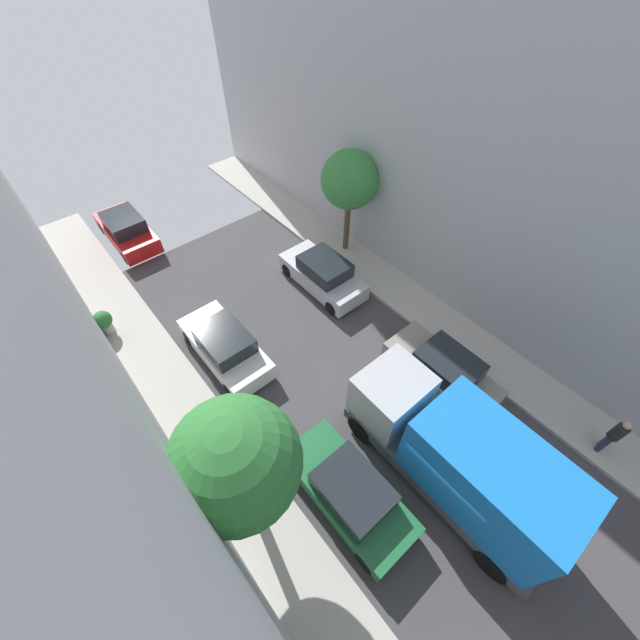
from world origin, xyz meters
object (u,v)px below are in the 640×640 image
at_px(potted_plant_4, 104,321).
at_px(pedestrian, 614,435).
at_px(parked_car_right_2, 443,371).
at_px(delivery_truck, 460,458).
at_px(parked_car_left_2, 349,492).
at_px(parked_car_left_3, 225,346).
at_px(street_tree_2, 235,463).
at_px(parked_car_right_3, 323,274).
at_px(street_tree_1, 350,180).
at_px(parked_car_left_4, 127,230).

bearing_deg(potted_plant_4, pedestrian, -55.50).
bearing_deg(potted_plant_4, parked_car_right_2, -50.04).
bearing_deg(pedestrian, delivery_truck, 150.69).
xyz_separation_m(parked_car_left_2, pedestrian, (7.31, -4.09, 0.35)).
xyz_separation_m(parked_car_left_3, potted_plant_4, (-3.07, 4.13, 0.05)).
distance_m(pedestrian, potted_plant_4, 18.32).
xyz_separation_m(street_tree_2, potted_plant_4, (-0.73, 9.69, -3.55)).
relative_size(parked_car_left_2, delivery_truck, 0.64).
height_order(parked_car_right_3, street_tree_1, street_tree_1).
bearing_deg(delivery_truck, street_tree_1, 63.11).
relative_size(parked_car_left_3, street_tree_2, 0.74).
xyz_separation_m(parked_car_left_3, street_tree_2, (-2.34, -5.56, 3.60)).
bearing_deg(parked_car_left_4, parked_car_left_3, -90.00).
xyz_separation_m(parked_car_left_2, street_tree_1, (7.91, 8.77, 3.04)).
xyz_separation_m(parked_car_left_4, potted_plant_4, (-3.07, -5.28, 0.05)).
xyz_separation_m(parked_car_left_4, street_tree_2, (-2.34, -14.97, 3.60)).
distance_m(parked_car_right_3, street_tree_1, 4.14).
relative_size(parked_car_right_3, street_tree_2, 0.74).
bearing_deg(street_tree_2, delivery_truck, -29.27).
relative_size(parked_car_right_3, pedestrian, 2.44).
bearing_deg(delivery_truck, parked_car_left_3, 107.86).
xyz_separation_m(parked_car_right_2, parked_car_right_3, (0.00, 6.64, 0.00)).
height_order(parked_car_right_2, parked_car_right_3, same).
distance_m(parked_car_right_3, potted_plant_4, 9.15).
bearing_deg(parked_car_left_3, street_tree_2, -112.82).
relative_size(parked_car_right_3, potted_plant_4, 3.90).
bearing_deg(parked_car_right_3, pedestrian, -80.68).
distance_m(delivery_truck, potted_plant_4, 13.81).
height_order(pedestrian, street_tree_1, street_tree_1).
distance_m(parked_car_left_3, parked_car_right_2, 8.05).
relative_size(parked_car_left_4, parked_car_right_3, 1.00).
distance_m(parked_car_right_3, delivery_truck, 9.50).
bearing_deg(street_tree_1, parked_car_left_2, -132.05).
relative_size(parked_car_left_3, pedestrian, 2.44).
relative_size(parked_car_left_2, parked_car_right_3, 1.00).
bearing_deg(potted_plant_4, parked_car_left_3, -53.41).
bearing_deg(parked_car_right_3, parked_car_left_3, -172.94).
xyz_separation_m(parked_car_left_4, parked_car_right_2, (5.40, -15.39, 0.00)).
height_order(parked_car_left_4, street_tree_1, street_tree_1).
xyz_separation_m(parked_car_right_2, street_tree_2, (-7.74, 0.42, 3.60)).
bearing_deg(street_tree_2, street_tree_1, 36.03).
relative_size(parked_car_left_3, parked_car_right_2, 1.00).
height_order(parked_car_right_3, delivery_truck, delivery_truck).
xyz_separation_m(parked_car_left_2, street_tree_2, (-2.34, 1.32, 3.60)).
bearing_deg(street_tree_2, pedestrian, -29.29).
bearing_deg(parked_car_left_2, street_tree_2, 150.62).
xyz_separation_m(parked_car_left_3, delivery_truck, (2.70, -8.38, 1.07)).
bearing_deg(street_tree_1, parked_car_right_3, -153.88).
distance_m(parked_car_left_2, parked_car_right_2, 5.47).
bearing_deg(pedestrian, parked_car_right_3, 99.32).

